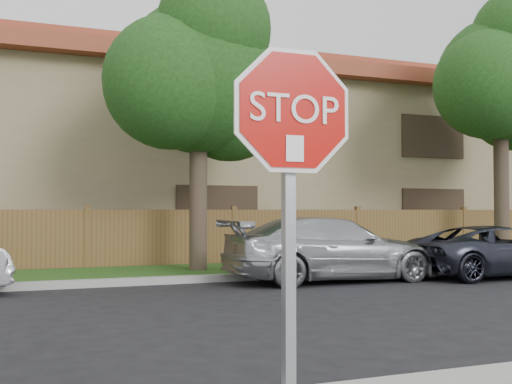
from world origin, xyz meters
name	(u,v)px	position (x,y,z in m)	size (l,w,h in m)	color
far_curb	(101,283)	(0.00, 8.15, 0.07)	(70.00, 0.30, 0.15)	gray
grass_strip	(93,276)	(0.00, 9.80, 0.06)	(70.00, 3.00, 0.12)	#1E4714
fence	(87,241)	(0.00, 11.40, 0.80)	(70.00, 0.12, 1.60)	brown
apartment_building	(73,154)	(0.00, 17.00, 3.53)	(35.20, 9.20, 7.20)	#887955
tree_mid	(201,77)	(2.52, 9.57, 4.87)	(4.80, 3.90, 7.35)	#382B21
tree_right	(504,79)	(12.02, 9.57, 5.57)	(4.80, 3.90, 8.20)	#382B21
stop_sign	(292,167)	(0.01, -1.48, 1.83)	(1.01, 0.13, 2.55)	gray
sedan_right	(331,249)	(4.93, 7.33, 0.71)	(2.00, 4.92, 1.43)	#A6A9AD
sedan_far_right	(498,251)	(9.06, 6.70, 0.61)	(2.02, 4.38, 1.22)	#2E303D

